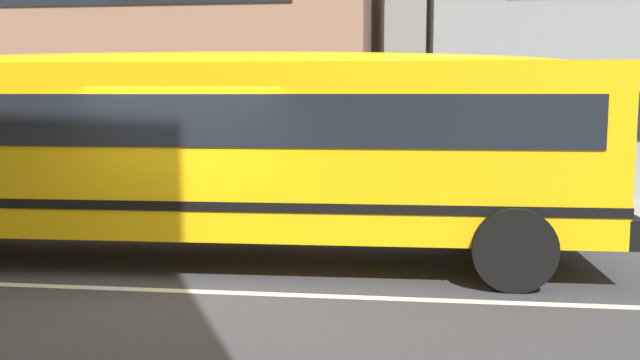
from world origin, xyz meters
TOP-DOWN VIEW (x-y plane):
  - ground_plane at (0.00, 0.00)m, footprint 400.00×400.00m
  - sidewalk_far at (0.00, 7.20)m, footprint 120.00×3.00m
  - lane_centreline at (0.00, 0.00)m, footprint 110.00×0.16m
  - school_bus at (-0.51, 1.71)m, footprint 13.44×3.20m

SIDE VIEW (x-z plane):
  - ground_plane at x=0.00m, z-range 0.00..0.00m
  - lane_centreline at x=0.00m, z-range 0.00..0.01m
  - sidewalk_far at x=0.00m, z-range 0.00..0.01m
  - school_bus at x=-0.51m, z-range 0.28..3.27m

